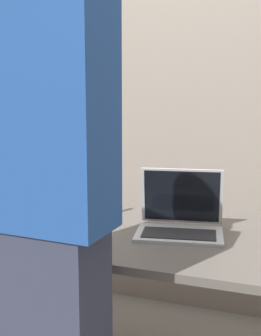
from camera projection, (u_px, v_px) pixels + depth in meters
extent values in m
cube|color=#56514C|center=(117.00, 230.00, 1.82)|extent=(1.45, 0.79, 0.03)
cylinder|color=#2D2D30|center=(29.00, 263.00, 2.42)|extent=(0.07, 0.07, 0.70)
cube|color=#B7BABC|center=(179.00, 234.00, 1.70)|extent=(0.37, 0.28, 0.01)
cube|color=#232326|center=(179.00, 234.00, 1.68)|extent=(0.30, 0.18, 0.00)
cube|color=#B7BABC|center=(182.00, 196.00, 1.80)|extent=(0.34, 0.10, 0.23)
cube|color=black|center=(182.00, 196.00, 1.80)|extent=(0.31, 0.09, 0.21)
cylinder|color=#472B14|center=(51.00, 194.00, 2.01)|extent=(0.08, 0.08, 0.18)
cone|color=#472B14|center=(51.00, 172.00, 1.99)|extent=(0.08, 0.08, 0.03)
cylinder|color=#472B14|center=(50.00, 161.00, 1.99)|extent=(0.03, 0.03, 0.07)
cylinder|color=#BFB74C|center=(50.00, 153.00, 1.98)|extent=(0.04, 0.04, 0.01)
cylinder|color=#D894B3|center=(51.00, 192.00, 2.01)|extent=(0.08, 0.08, 0.06)
cylinder|color=#1E5123|center=(86.00, 197.00, 1.89)|extent=(0.06, 0.06, 0.21)
cone|color=#1E5123|center=(86.00, 170.00, 1.87)|extent=(0.06, 0.06, 0.02)
cylinder|color=#1E5123|center=(86.00, 158.00, 1.86)|extent=(0.03, 0.03, 0.09)
cylinder|color=#BFB74C|center=(85.00, 146.00, 1.85)|extent=(0.03, 0.03, 0.01)
cylinder|color=#AC84B6|center=(86.00, 194.00, 1.89)|extent=(0.06, 0.06, 0.07)
cube|color=#1E4793|center=(41.00, 113.00, 1.18)|extent=(0.40, 0.22, 0.63)
cube|color=gray|center=(173.00, 89.00, 2.53)|extent=(6.00, 0.10, 2.60)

